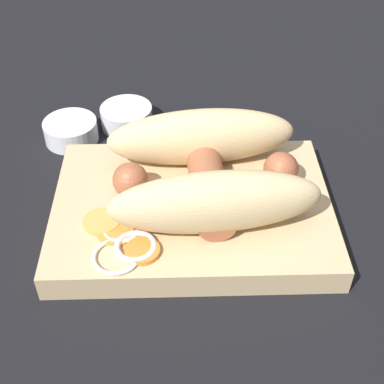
# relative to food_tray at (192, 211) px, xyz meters

# --- Properties ---
(ground_plane) EXTENTS (3.00, 3.00, 0.00)m
(ground_plane) POSITION_rel_food_tray_xyz_m (0.00, 0.00, -0.01)
(ground_plane) COLOR black
(food_tray) EXTENTS (0.24, 0.17, 0.02)m
(food_tray) POSITION_rel_food_tray_xyz_m (0.00, 0.00, 0.00)
(food_tray) COLOR tan
(food_tray) RESTS_ON ground_plane
(bread_roll) EXTENTS (0.18, 0.15, 0.05)m
(bread_roll) POSITION_rel_food_tray_xyz_m (0.01, 0.01, 0.04)
(bread_roll) COLOR #DBBC84
(bread_roll) RESTS_ON food_tray
(sausage) EXTENTS (0.16, 0.13, 0.03)m
(sausage) POSITION_rel_food_tray_xyz_m (0.01, 0.02, 0.03)
(sausage) COLOR #9E5638
(sausage) RESTS_ON food_tray
(pickled_veggies) EXTENTS (0.07, 0.08, 0.01)m
(pickled_veggies) POSITION_rel_food_tray_xyz_m (-0.06, -0.05, 0.01)
(pickled_veggies) COLOR #F99E4C
(pickled_veggies) RESTS_ON food_tray
(condiment_cup_near) EXTENTS (0.06, 0.06, 0.02)m
(condiment_cup_near) POSITION_rel_food_tray_xyz_m (-0.07, 0.15, -0.00)
(condiment_cup_near) COLOR silver
(condiment_cup_near) RESTS_ON ground_plane
(condiment_cup_far) EXTENTS (0.06, 0.06, 0.02)m
(condiment_cup_far) POSITION_rel_food_tray_xyz_m (-0.12, 0.13, -0.00)
(condiment_cup_far) COLOR silver
(condiment_cup_far) RESTS_ON ground_plane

